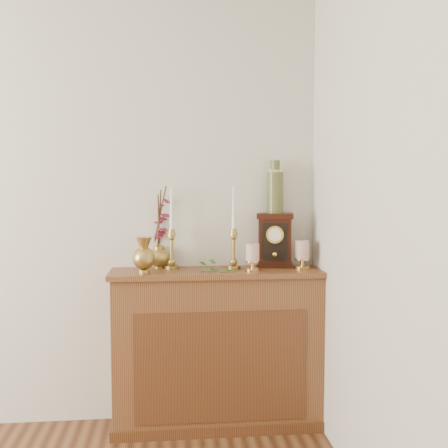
{
  "coord_description": "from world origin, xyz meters",
  "views": [
    {
      "loc": [
        1.13,
        -0.89,
        1.43
      ],
      "look_at": [
        1.43,
        2.05,
        1.2
      ],
      "focal_mm": 42.0,
      "sensor_mm": 36.0,
      "label": 1
    }
  ],
  "objects": [
    {
      "name": "bud_vase",
      "position": [
        0.98,
        2.01,
        1.03
      ],
      "size": [
        0.13,
        0.13,
        0.2
      ],
      "rotation": [
        0.0,
        0.0,
        0.32
      ],
      "color": "tan",
      "rests_on": "console_shelf"
    },
    {
      "name": "mantel_clock",
      "position": [
        1.75,
        2.19,
        1.09
      ],
      "size": [
        0.24,
        0.19,
        0.32
      ],
      "rotation": [
        0.0,
        0.0,
        -0.18
      ],
      "color": "black",
      "rests_on": "console_shelf"
    },
    {
      "name": "candlestick_center",
      "position": [
        1.5,
        2.13,
        1.09
      ],
      "size": [
        0.08,
        0.08,
        0.49
      ],
      "rotation": [
        0.0,
        0.0,
        0.36
      ],
      "color": "tan",
      "rests_on": "console_shelf"
    },
    {
      "name": "ivy_garland",
      "position": [
        1.49,
        2.07,
        0.94
      ],
      "size": [
        0.37,
        0.16,
        0.07
      ],
      "rotation": [
        0.0,
        0.0,
        0.26
      ],
      "color": "#376627",
      "rests_on": "console_shelf"
    },
    {
      "name": "console_shelf",
      "position": [
        1.4,
        2.1,
        0.44
      ],
      "size": [
        1.24,
        0.34,
        0.93
      ],
      "color": "brown",
      "rests_on": "ground"
    },
    {
      "name": "ginger_jar",
      "position": [
        1.07,
        2.24,
        1.15
      ],
      "size": [
        0.2,
        0.21,
        0.49
      ],
      "rotation": [
        0.0,
        0.0,
        0.32
      ],
      "color": "tan",
      "rests_on": "console_shelf"
    },
    {
      "name": "ceramic_vase",
      "position": [
        1.75,
        2.19,
        1.39
      ],
      "size": [
        0.1,
        0.1,
        0.31
      ],
      "rotation": [
        0.0,
        0.0,
        -0.18
      ],
      "color": "#1B3626",
      "rests_on": "mantel_clock"
    },
    {
      "name": "pillar_candle_left",
      "position": [
        1.59,
        2.04,
        1.02
      ],
      "size": [
        0.09,
        0.09,
        0.17
      ],
      "rotation": [
        0.0,
        0.0,
        -0.43
      ],
      "color": "#D99A4C",
      "rests_on": "console_shelf"
    },
    {
      "name": "pillar_candle_right",
      "position": [
        1.9,
        2.09,
        1.02
      ],
      "size": [
        0.09,
        0.09,
        0.18
      ],
      "rotation": [
        0.0,
        0.0,
        0.36
      ],
      "color": "#D99A4C",
      "rests_on": "console_shelf"
    },
    {
      "name": "candlestick_left",
      "position": [
        1.14,
        2.16,
        1.09
      ],
      "size": [
        0.08,
        0.08,
        0.48
      ],
      "rotation": [
        0.0,
        0.0,
        -0.32
      ],
      "color": "tan",
      "rests_on": "console_shelf"
    }
  ]
}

